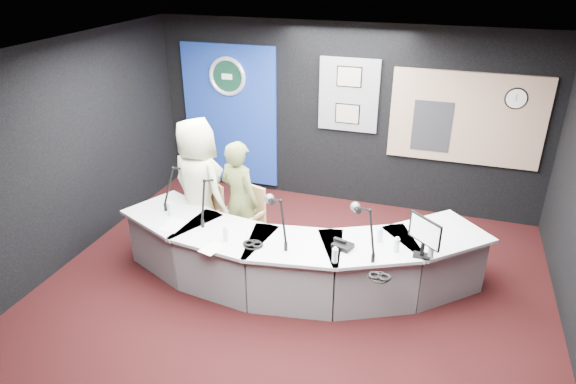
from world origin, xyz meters
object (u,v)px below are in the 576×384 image
(armchair_left, at_px, (201,215))
(armchair_right, at_px, (240,220))
(broadcast_desk, at_px, (293,256))
(person_man, at_px, (199,187))
(person_woman, at_px, (240,201))

(armchair_left, bearing_deg, armchair_right, 39.91)
(broadcast_desk, height_order, armchair_right, armchair_right)
(armchair_left, height_order, person_man, person_man)
(armchair_right, height_order, person_man, person_man)
(person_man, relative_size, person_woman, 1.15)
(armchair_left, distance_m, person_man, 0.41)
(broadcast_desk, distance_m, armchair_right, 0.94)
(armchair_left, bearing_deg, person_man, 0.00)
(person_man, height_order, person_woman, person_man)
(armchair_left, distance_m, person_woman, 0.64)
(person_man, xyz_separation_m, person_woman, (0.56, 0.02, -0.12))
(armchair_right, bearing_deg, person_woman, 0.00)
(armchair_left, xyz_separation_m, person_man, (0.00, 0.00, 0.41))
(armchair_left, height_order, person_woman, person_woman)
(broadcast_desk, distance_m, person_woman, 1.02)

